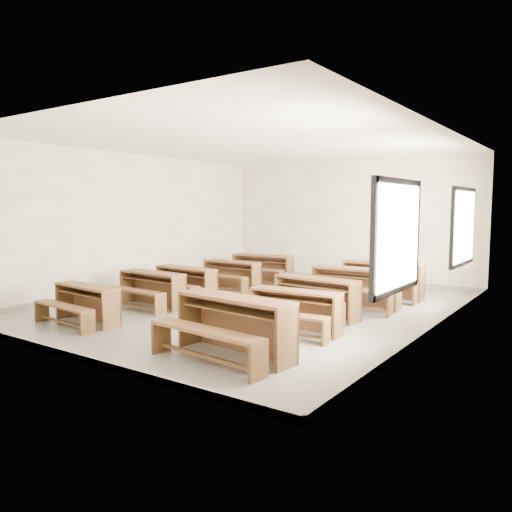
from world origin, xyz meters
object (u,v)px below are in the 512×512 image
Objects in this scene: desk_set_3 at (231,273)px; desk_set_9 at (382,277)px; desk_set_0 at (85,301)px; desk_set_5 at (232,322)px; desk_set_7 at (315,295)px; desk_set_1 at (150,287)px; desk_set_4 at (262,267)px; desk_set_2 at (185,281)px; desk_set_8 at (355,285)px; desk_set_6 at (294,308)px.

desk_set_3 is 3.52m from desk_set_9.
desk_set_0 is at bearing -124.73° from desk_set_9.
desk_set_5 is at bearing 3.01° from desk_set_0.
desk_set_5 is at bearing -80.48° from desk_set_7.
desk_set_7 reaches higher than desk_set_1.
desk_set_5 is (3.20, -0.06, 0.09)m from desk_set_0.
desk_set_1 is 1.04× the size of desk_set_3.
desk_set_1 is 3.27m from desk_set_7.
desk_set_2 is at bearing -96.06° from desk_set_4.
desk_set_3 is at bearing -97.46° from desk_set_4.
desk_set_5 is 1.04× the size of desk_set_8.
desk_set_2 is at bearing -144.97° from desk_set_9.
desk_set_3 is at bearing 94.03° from desk_set_2.
desk_set_2 is at bearing 92.09° from desk_set_1.
desk_set_1 reaches higher than desk_set_0.
desk_set_6 is (3.29, -3.92, -0.03)m from desk_set_4.
desk_set_7 reaches higher than desk_set_0.
desk_set_8 is at bearing 95.43° from desk_set_5.
desk_set_3 is 0.90× the size of desk_set_4.
desk_set_1 is at bearing 174.48° from desk_set_6.
desk_set_4 reaches higher than desk_set_2.
desk_set_5 reaches higher than desk_set_6.
desk_set_8 is at bearing 86.75° from desk_set_6.
desk_set_8 reaches higher than desk_set_6.
desk_set_1 is 0.94× the size of desk_set_7.
desk_set_8 reaches higher than desk_set_3.
desk_set_1 is at bearing -135.95° from desk_set_9.
desk_set_1 reaches higher than desk_set_3.
desk_set_3 is (-0.12, 4.18, 0.01)m from desk_set_0.
desk_set_1 is (-0.12, 1.60, 0.03)m from desk_set_0.
desk_set_5 is at bearing -64.35° from desk_set_4.
desk_set_8 is (0.19, 1.29, 0.03)m from desk_set_7.
desk_set_5 is at bearing -50.83° from desk_set_3.
desk_set_2 is at bearing -88.70° from desk_set_3.
desk_set_3 is at bearing -166.16° from desk_set_9.
desk_set_8 reaches higher than desk_set_7.
desk_set_5 is 1.57m from desk_set_6.
desk_set_6 is (0.02, 1.57, -0.08)m from desk_set_5.
desk_set_6 is at bearing -13.99° from desk_set_2.
desk_set_2 is at bearing -162.77° from desk_set_8.
desk_set_9 is (3.33, -0.25, 0.03)m from desk_set_4.
desk_set_5 is (3.27, -5.49, 0.04)m from desk_set_4.
desk_set_4 is at bearing 150.47° from desk_set_8.
desk_set_0 is 0.84× the size of desk_set_8.
desk_set_1 is at bearing -157.17° from desk_set_7.
desk_set_0 is at bearing -158.73° from desk_set_6.
desk_set_8 is 1.29m from desk_set_9.
desk_set_7 is (3.00, 2.59, 0.04)m from desk_set_0.
desk_set_7 is (3.12, 0.01, 0.02)m from desk_set_2.
desk_set_2 reaches higher than desk_set_3.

